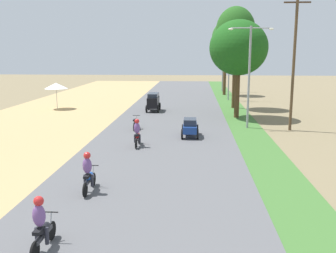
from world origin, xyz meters
TOP-DOWN VIEW (x-y plane):
  - vendor_umbrella at (-11.41, 33.91)m, footprint 2.20×2.20m
  - median_tree_nearest at (5.48, 30.07)m, footprint 4.79×4.79m
  - median_tree_second at (5.75, 35.71)m, footprint 3.74×3.74m
  - median_tree_third at (5.75, 47.53)m, footprint 3.45×3.45m
  - streetlamp_near at (5.80, 25.55)m, footprint 3.16×0.20m
  - streetlamp_mid at (5.80, 42.15)m, footprint 3.16×0.20m
  - streetlamp_far at (5.80, 52.04)m, footprint 3.16×0.20m
  - utility_pole_near at (8.78, 25.12)m, footprint 1.80×0.20m
  - car_sedan_blue at (1.65, 22.20)m, footprint 1.10×2.26m
  - car_van_black at (-1.89, 32.97)m, footprint 1.19×2.41m
  - motorbike_ahead_second at (-2.26, 7.04)m, footprint 0.54×1.80m
  - motorbike_ahead_third at (-2.23, 11.72)m, footprint 0.54×1.80m
  - motorbike_ahead_fourth at (-1.40, 19.30)m, footprint 0.54×1.80m
  - motorbike_ahead_fifth at (-2.28, 24.37)m, footprint 0.54×1.80m

SIDE VIEW (x-z plane):
  - motorbike_ahead_fifth at x=-2.28m, z-range 0.10..1.04m
  - car_sedan_blue at x=1.65m, z-range 0.15..1.34m
  - motorbike_ahead_second at x=-2.26m, z-range 0.03..1.69m
  - motorbike_ahead_third at x=-2.23m, z-range 0.03..1.69m
  - motorbike_ahead_fourth at x=-1.40m, z-range 0.03..1.69m
  - car_van_black at x=-1.89m, z-range 0.19..1.86m
  - vendor_umbrella at x=-11.41m, z-range 1.05..3.57m
  - streetlamp_near at x=5.80m, z-range 0.65..7.91m
  - streetlamp_far at x=5.80m, z-range 0.65..8.02m
  - streetlamp_mid at x=5.80m, z-range 0.65..8.16m
  - utility_pole_near at x=8.78m, z-range 0.19..9.52m
  - median_tree_nearest at x=5.48m, z-range 1.80..9.88m
  - median_tree_third at x=5.75m, z-range 2.58..11.80m
  - median_tree_second at x=5.75m, z-range 2.62..12.34m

